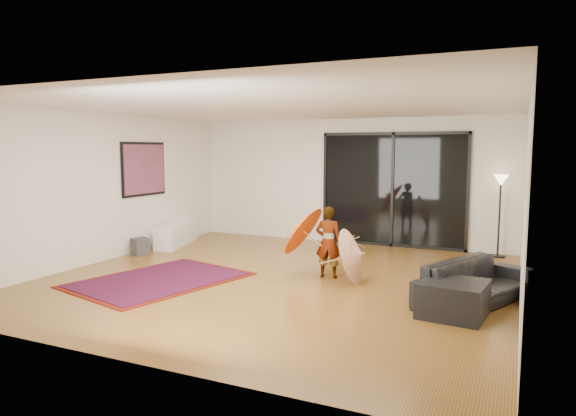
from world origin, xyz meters
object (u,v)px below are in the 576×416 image
Objects in this scene: child at (328,242)px; media_console at (177,234)px; ottoman at (453,299)px; sofa at (475,282)px.

media_console is at bearing -26.91° from child.
ottoman is (6.00, -2.49, -0.00)m from media_console.
ottoman is 0.66× the size of child.
child is at bearing 150.52° from ottoman.
sofa is 2.33m from child.
child is at bearing 102.45° from sofa.
sofa is (6.20, -1.80, 0.06)m from media_console.
sofa is 1.67× the size of child.
sofa is 2.52× the size of ottoman.
child is (-2.06, 1.16, 0.36)m from ottoman.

